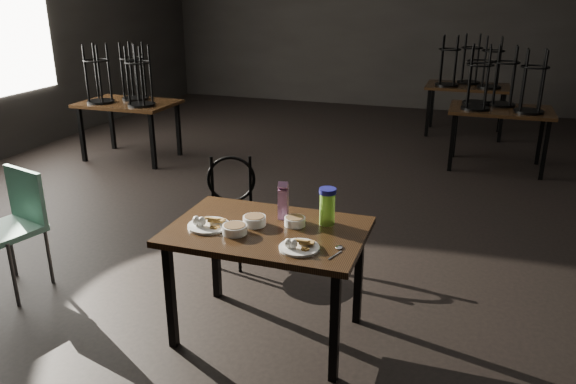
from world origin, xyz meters
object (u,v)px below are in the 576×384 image
(main_table, at_px, (267,240))
(bentwood_chair, at_px, (231,202))
(juice_carton, at_px, (283,201))
(school_chair, at_px, (14,220))
(water_bottle, at_px, (327,206))

(main_table, distance_m, bentwood_chair, 1.12)
(juice_carton, xyz_separation_m, school_chair, (-2.01, -0.20, -0.32))
(bentwood_chair, xyz_separation_m, school_chair, (-1.32, -0.91, 0.03))
(water_bottle, distance_m, school_chair, 2.33)
(juice_carton, bearing_deg, main_table, -101.76)
(water_bottle, xyz_separation_m, bentwood_chair, (-0.98, 0.71, -0.35))
(bentwood_chair, bearing_deg, juice_carton, -66.65)
(juice_carton, distance_m, school_chair, 2.05)
(main_table, xyz_separation_m, water_bottle, (0.33, 0.19, 0.20))
(juice_carton, height_order, water_bottle, juice_carton)
(juice_carton, bearing_deg, bentwood_chair, 134.34)
(juice_carton, bearing_deg, water_bottle, -0.19)
(water_bottle, bearing_deg, main_table, -150.25)
(juice_carton, height_order, bentwood_chair, juice_carton)
(juice_carton, distance_m, bentwood_chair, 1.05)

